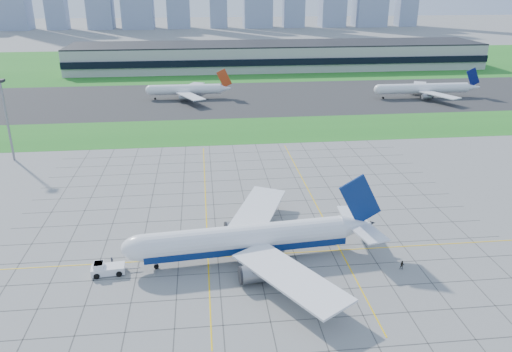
# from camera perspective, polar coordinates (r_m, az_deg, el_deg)

# --- Properties ---
(ground) EXTENTS (1400.00, 1400.00, 0.00)m
(ground) POSITION_cam_1_polar(r_m,az_deg,el_deg) (107.03, -0.11, -8.47)
(ground) COLOR gray
(ground) RESTS_ON ground
(grass_median) EXTENTS (700.00, 35.00, 0.04)m
(grass_median) POSITION_cam_1_polar(r_m,az_deg,el_deg) (190.07, -3.09, 5.19)
(grass_median) COLOR #206C1E
(grass_median) RESTS_ON ground
(asphalt_taxiway) EXTENTS (700.00, 75.00, 0.04)m
(asphalt_taxiway) POSITION_cam_1_polar(r_m,az_deg,el_deg) (243.27, -3.89, 8.82)
(asphalt_taxiway) COLOR #383838
(asphalt_taxiway) RESTS_ON ground
(grass_far) EXTENTS (700.00, 145.00, 0.04)m
(grass_far) POSITION_cam_1_polar(r_m,az_deg,el_deg) (351.34, -4.77, 12.75)
(grass_far) COLOR #206C1E
(grass_far) RESTS_ON ground
(apron_markings) EXTENTS (120.00, 130.00, 0.03)m
(apron_markings) POSITION_cam_1_polar(r_m,az_deg,el_deg) (116.73, -0.50, -5.74)
(apron_markings) COLOR #474744
(apron_markings) RESTS_ON ground
(terminal) EXTENTS (260.00, 43.00, 15.80)m
(terminal) POSITION_cam_1_polar(r_m,az_deg,el_deg) (329.01, 2.52, 13.59)
(terminal) COLOR #B7B7B2
(terminal) RESTS_ON ground
(light_mast) EXTENTS (2.50, 2.50, 25.60)m
(light_mast) POSITION_cam_1_polar(r_m,az_deg,el_deg) (172.24, -26.75, 6.74)
(light_mast) COLOR gray
(light_mast) RESTS_ON ground
(airliner) EXTENTS (53.57, 54.07, 16.86)m
(airliner) POSITION_cam_1_polar(r_m,az_deg,el_deg) (101.71, -0.91, -7.21)
(airliner) COLOR white
(airliner) RESTS_ON ground
(pushback_tug) EXTENTS (9.35, 3.73, 2.57)m
(pushback_tug) POSITION_cam_1_polar(r_m,az_deg,el_deg) (102.81, -16.73, -10.12)
(pushback_tug) COLOR white
(pushback_tug) RESTS_ON ground
(crew_near) EXTENTS (0.67, 0.75, 1.72)m
(crew_near) POSITION_cam_1_polar(r_m,az_deg,el_deg) (105.60, -16.13, -9.33)
(crew_near) COLOR black
(crew_near) RESTS_ON ground
(crew_far) EXTENTS (1.05, 0.90, 1.86)m
(crew_far) POSITION_cam_1_polar(r_m,az_deg,el_deg) (104.25, 16.37, -9.74)
(crew_far) COLOR black
(crew_far) RESTS_ON ground
(distant_jet_1) EXTENTS (38.79, 42.66, 14.08)m
(distant_jet_1) POSITION_cam_1_polar(r_m,az_deg,el_deg) (243.89, -7.90, 9.77)
(distant_jet_1) COLOR white
(distant_jet_1) RESTS_ON ground
(distant_jet_2) EXTENTS (50.34, 42.66, 14.08)m
(distant_jet_2) POSITION_cam_1_polar(r_m,az_deg,el_deg) (257.15, 18.68, 9.46)
(distant_jet_2) COLOR white
(distant_jet_2) RESTS_ON ground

